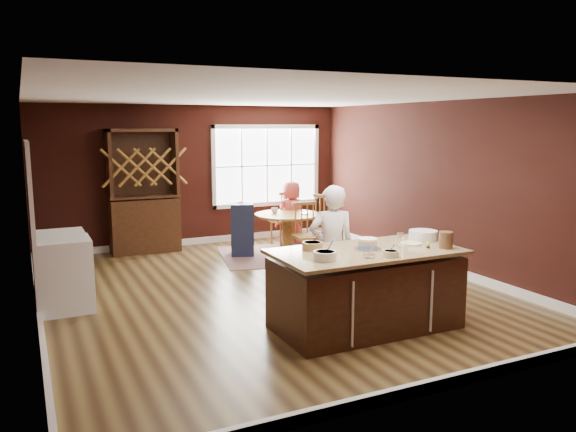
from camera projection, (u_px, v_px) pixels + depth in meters
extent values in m
plane|color=brown|center=(267.00, 290.00, 7.99)|extent=(7.00, 7.00, 0.00)
plane|color=white|center=(266.00, 97.00, 7.55)|extent=(7.00, 7.00, 0.00)
plane|color=black|center=(195.00, 176.00, 10.89)|extent=(6.00, 0.00, 6.00)
plane|color=black|center=(433.00, 244.00, 4.65)|extent=(6.00, 0.00, 6.00)
plane|color=black|center=(29.00, 210.00, 6.50)|extent=(0.00, 7.00, 7.00)
plane|color=black|center=(437.00, 186.00, 9.05)|extent=(0.00, 7.00, 7.00)
cube|color=#3F2112|center=(365.00, 293.00, 6.45)|extent=(2.06, 1.04, 0.83)
cube|color=tan|center=(366.00, 252.00, 6.37)|extent=(2.14, 1.12, 0.04)
cylinder|color=olive|center=(288.00, 253.00, 10.16)|extent=(0.55, 0.55, 0.04)
cylinder|color=olive|center=(288.00, 235.00, 10.11)|extent=(0.20, 0.20, 0.67)
cylinder|color=olive|center=(288.00, 215.00, 10.05)|extent=(1.18, 1.18, 0.04)
imported|color=silver|center=(332.00, 249.00, 6.99)|extent=(0.66, 0.52, 1.60)
cylinder|color=white|center=(325.00, 256.00, 5.88)|extent=(0.24, 0.24, 0.09)
cylinder|color=#A8803C|center=(312.00, 246.00, 6.37)|extent=(0.23, 0.23, 0.09)
cylinder|color=silver|center=(369.00, 256.00, 5.98)|extent=(0.13, 0.13, 0.05)
cylinder|color=beige|center=(391.00, 254.00, 6.04)|extent=(0.17, 0.17, 0.07)
cylinder|color=white|center=(400.00, 240.00, 6.51)|extent=(0.08, 0.08, 0.17)
cylinder|color=beige|center=(411.00, 243.00, 6.68)|extent=(0.26, 0.26, 0.02)
cylinder|color=white|center=(423.00, 235.00, 6.91)|extent=(0.35, 0.35, 0.12)
cylinder|color=brown|center=(446.00, 240.00, 6.44)|extent=(0.16, 0.16, 0.19)
cube|color=brown|center=(288.00, 254.00, 10.17)|extent=(2.67, 2.25, 0.01)
imported|color=#BE4140|center=(291.00, 215.00, 10.65)|extent=(0.68, 0.50, 1.28)
cylinder|color=beige|center=(304.00, 213.00, 10.04)|extent=(0.18, 0.18, 0.01)
imported|color=silver|center=(275.00, 210.00, 10.14)|extent=(0.15, 0.15, 0.10)
cube|color=#352311|center=(143.00, 191.00, 10.23)|extent=(1.23, 0.51, 2.26)
cube|color=silver|center=(65.00, 275.00, 7.04)|extent=(0.64, 0.61, 0.92)
cube|color=white|center=(62.00, 264.00, 7.61)|extent=(0.62, 0.60, 0.90)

